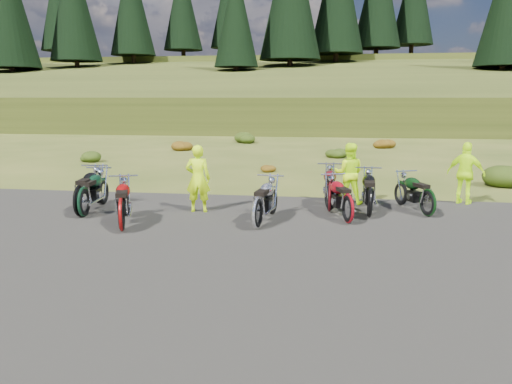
# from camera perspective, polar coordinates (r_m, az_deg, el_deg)

# --- Properties ---
(ground) EXTENTS (300.00, 300.00, 0.00)m
(ground) POSITION_cam_1_polar(r_m,az_deg,el_deg) (11.49, -2.39, -4.42)
(ground) COLOR #374717
(ground) RESTS_ON ground
(gravel_pad) EXTENTS (20.00, 12.00, 0.04)m
(gravel_pad) POSITION_cam_1_polar(r_m,az_deg,el_deg) (9.61, -4.57, -7.51)
(gravel_pad) COLOR black
(gravel_pad) RESTS_ON ground
(hill_slope) EXTENTS (300.00, 45.97, 9.37)m
(hill_slope) POSITION_cam_1_polar(r_m,az_deg,el_deg) (61.01, 6.21, 7.90)
(hill_slope) COLOR #323C14
(hill_slope) RESTS_ON ground
(hill_plateau) EXTENTS (300.00, 90.00, 9.17)m
(hill_plateau) POSITION_cam_1_polar(r_m,az_deg,el_deg) (120.96, 7.19, 9.28)
(hill_plateau) COLOR #323C14
(hill_plateau) RESTS_ON ground
(conifer_14) EXTENTS (5.28, 5.28, 14.00)m
(conifer_14) POSITION_cam_1_polar(r_m,az_deg,el_deg) (97.67, -26.25, 17.70)
(conifer_14) COLOR black
(conifer_14) RESTS_ON ground
(conifer_17) EXTENTS (7.04, 7.04, 18.00)m
(conifer_17) POSITION_cam_1_polar(r_m,az_deg,el_deg) (77.49, -20.19, 19.79)
(conifer_17) COLOR black
(conifer_17) RESTS_ON ground
(conifer_18) EXTENTS (6.60, 6.60, 17.00)m
(conifer_18) POSITION_cam_1_polar(r_m,az_deg,el_deg) (80.56, -14.07, 20.24)
(conifer_18) COLOR black
(conifer_18) RESTS_ON ground
(conifer_19) EXTENTS (6.16, 6.16, 16.00)m
(conifer_19) POSITION_cam_1_polar(r_m,az_deg,el_deg) (84.38, -8.44, 20.47)
(conifer_19) COLOR black
(conifer_19) RESTS_ON ground
(conifer_20) EXTENTS (5.72, 5.72, 15.00)m
(conifer_20) POSITION_cam_1_polar(r_m,az_deg,el_deg) (88.79, -3.31, 20.27)
(conifer_20) COLOR black
(conifer_20) RESTS_ON ground
(conifer_21) EXTENTS (5.28, 5.28, 14.00)m
(conifer_21) POSITION_cam_1_polar(r_m,az_deg,el_deg) (62.62, -2.31, 19.56)
(conifer_21) COLOR black
(conifer_21) RESTS_ON ground
(shrub_1) EXTENTS (1.03, 1.03, 0.61)m
(shrub_1) POSITION_cam_1_polar(r_m,az_deg,el_deg) (24.98, -18.49, 4.01)
(shrub_1) COLOR #24370D
(shrub_1) RESTS_ON ground
(shrub_2) EXTENTS (1.30, 1.30, 0.77)m
(shrub_2) POSITION_cam_1_polar(r_m,az_deg,el_deg) (28.83, -8.60, 5.44)
(shrub_2) COLOR brown
(shrub_2) RESTS_ON ground
(shrub_3) EXTENTS (1.56, 1.56, 0.92)m
(shrub_3) POSITION_cam_1_polar(r_m,az_deg,el_deg) (33.33, -1.17, 6.40)
(shrub_3) COLOR #24370D
(shrub_3) RESTS_ON ground
(shrub_4) EXTENTS (0.77, 0.77, 0.45)m
(shrub_4) POSITION_cam_1_polar(r_m,az_deg,el_deg) (20.44, 1.17, 2.95)
(shrub_4) COLOR brown
(shrub_4) RESTS_ON ground
(shrub_5) EXTENTS (1.03, 1.03, 0.61)m
(shrub_5) POSITION_cam_1_polar(r_m,az_deg,el_deg) (25.55, 9.10, 4.57)
(shrub_5) COLOR #24370D
(shrub_5) RESTS_ON ground
(shrub_6) EXTENTS (1.30, 1.30, 0.77)m
(shrub_6) POSITION_cam_1_polar(r_m,az_deg,el_deg) (31.00, 14.35, 5.59)
(shrub_6) COLOR brown
(shrub_6) RESTS_ON ground
(shrub_7) EXTENTS (1.56, 1.56, 0.92)m
(shrub_7) POSITION_cam_1_polar(r_m,az_deg,el_deg) (19.23, 27.03, 1.98)
(shrub_7) COLOR #24370D
(shrub_7) RESTS_ON ground
(motorcycle_0) EXTENTS (1.02, 2.33, 1.18)m
(motorcycle_0) POSITION_cam_1_polar(r_m,az_deg,el_deg) (13.49, -19.40, -2.74)
(motorcycle_0) COLOR black
(motorcycle_0) RESTS_ON ground
(motorcycle_1) EXTENTS (1.38, 2.27, 1.13)m
(motorcycle_1) POSITION_cam_1_polar(r_m,az_deg,el_deg) (11.73, -15.03, -4.48)
(motorcycle_1) COLOR maroon
(motorcycle_1) RESTS_ON ground
(motorcycle_2) EXTENTS (0.94, 2.22, 1.13)m
(motorcycle_2) POSITION_cam_1_polar(r_m,az_deg,el_deg) (13.40, -18.97, -2.81)
(motorcycle_2) COLOR black
(motorcycle_2) RESTS_ON ground
(motorcycle_3) EXTENTS (0.99, 2.19, 1.11)m
(motorcycle_3) POSITION_cam_1_polar(r_m,az_deg,el_deg) (11.56, 0.17, -4.33)
(motorcycle_3) COLOR silver
(motorcycle_3) RESTS_ON ground
(motorcycle_4) EXTENTS (0.74, 2.21, 1.16)m
(motorcycle_4) POSITION_cam_1_polar(r_m,az_deg,el_deg) (13.38, 8.37, -2.34)
(motorcycle_4) COLOR #4F0D11
(motorcycle_4) RESTS_ON ground
(motorcycle_5) EXTENTS (0.79, 2.20, 1.14)m
(motorcycle_5) POSITION_cam_1_polar(r_m,az_deg,el_deg) (12.91, 12.79, -2.98)
(motorcycle_5) COLOR black
(motorcycle_5) RESTS_ON ground
(motorcycle_6) EXTENTS (1.28, 2.14, 1.06)m
(motorcycle_6) POSITION_cam_1_polar(r_m,az_deg,el_deg) (12.24, 10.40, -3.65)
(motorcycle_6) COLOR maroon
(motorcycle_6) RESTS_ON ground
(motorcycle_7) EXTENTS (1.36, 2.10, 1.05)m
(motorcycle_7) POSITION_cam_1_polar(r_m,az_deg,el_deg) (13.44, 18.95, -2.77)
(motorcycle_7) COLOR black
(motorcycle_7) RESTS_ON ground
(person_middle) EXTENTS (0.68, 0.48, 1.77)m
(person_middle) POSITION_cam_1_polar(r_m,az_deg,el_deg) (13.15, -6.65, 1.41)
(person_middle) COLOR #CBFF0D
(person_middle) RESTS_ON ground
(person_right_a) EXTENTS (0.88, 0.71, 1.73)m
(person_right_a) POSITION_cam_1_polar(r_m,az_deg,el_deg) (14.34, 10.56, 1.98)
(person_right_a) COLOR #CBFF0D
(person_right_a) RESTS_ON ground
(person_right_b) EXTENTS (1.10, 0.88, 1.75)m
(person_right_b) POSITION_cam_1_polar(r_m,az_deg,el_deg) (15.25, 22.85, 1.88)
(person_right_b) COLOR #CBFF0D
(person_right_b) RESTS_ON ground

